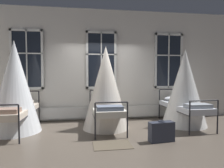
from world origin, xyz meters
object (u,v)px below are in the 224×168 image
(cot_first, at_px, (15,88))
(cot_third, at_px, (184,89))
(cot_second, at_px, (106,89))
(suitcase_dark, at_px, (161,132))

(cot_first, height_order, cot_third, cot_first)
(cot_second, height_order, cot_third, cot_second)
(cot_second, xyz_separation_m, cot_third, (2.30, -0.01, -0.02))
(cot_second, bearing_deg, cot_third, -91.46)
(cot_third, height_order, suitcase_dark, cot_third)
(cot_first, relative_size, cot_third, 1.06)
(cot_third, distance_m, suitcase_dark, 1.96)
(cot_first, bearing_deg, cot_third, -88.96)
(cot_first, relative_size, suitcase_dark, 4.05)
(suitcase_dark, bearing_deg, cot_third, 39.82)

